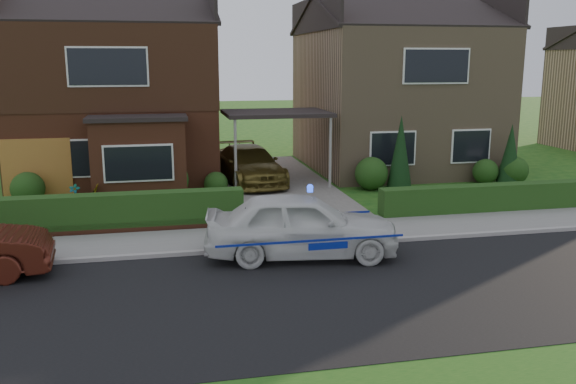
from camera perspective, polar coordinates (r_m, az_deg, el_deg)
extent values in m
plane|color=#154913|center=(12.80, 8.47, -9.01)|extent=(120.00, 120.00, 0.00)
cube|color=black|center=(12.80, 8.47, -9.01)|extent=(60.00, 6.00, 0.02)
cube|color=#9E9993|center=(15.51, 4.54, -4.86)|extent=(60.00, 0.16, 0.12)
cube|color=slate|center=(16.48, 3.49, -3.85)|extent=(60.00, 2.00, 0.10)
cube|color=#666059|center=(23.01, -1.11, 0.82)|extent=(3.80, 12.00, 0.12)
cube|color=brown|center=(25.24, -15.65, 7.90)|extent=(7.20, 8.00, 5.80)
cube|color=white|center=(21.59, -20.22, 2.93)|extent=(1.80, 0.08, 1.30)
cube|color=white|center=(21.36, -11.78, 3.33)|extent=(1.60, 0.08, 1.30)
cube|color=white|center=(21.18, -16.51, 11.17)|extent=(2.60, 0.08, 1.30)
cube|color=black|center=(25.19, -15.84, 11.19)|extent=(7.26, 8.06, 2.90)
cube|color=brown|center=(20.71, -13.75, 2.83)|extent=(3.00, 1.40, 2.70)
cube|color=black|center=(20.53, -13.95, 6.74)|extent=(3.20, 1.60, 0.14)
cube|color=#947A5B|center=(27.15, 9.86, 8.44)|extent=(7.20, 8.00, 5.80)
cube|color=white|center=(23.00, 9.77, 4.03)|extent=(1.80, 0.08, 1.30)
cube|color=white|center=(24.35, 16.73, 4.14)|extent=(1.60, 0.08, 1.30)
cube|color=white|center=(23.41, 13.71, 11.38)|extent=(2.60, 0.08, 1.30)
cube|color=black|center=(22.63, -1.14, 7.39)|extent=(3.80, 3.00, 0.14)
cylinder|color=gray|center=(21.15, -4.93, 3.32)|extent=(0.10, 0.10, 2.70)
cylinder|color=gray|center=(21.83, 3.97, 3.62)|extent=(0.10, 0.10, 2.70)
cube|color=brown|center=(21.76, -22.41, 1.89)|extent=(2.20, 0.10, 2.10)
cube|color=brown|center=(17.09, -16.76, -3.32)|extent=(7.70, 0.25, 0.36)
cube|color=#133E15|center=(17.28, -16.69, -3.76)|extent=(7.50, 0.55, 0.90)
cube|color=#133E15|center=(19.88, 18.83, -1.84)|extent=(7.50, 0.55, 0.80)
sphere|color=#133E15|center=(21.45, -23.17, 0.30)|extent=(1.08, 1.08, 1.08)
sphere|color=#133E15|center=(20.82, -11.08, 1.07)|extent=(1.32, 1.32, 1.32)
sphere|color=#133E15|center=(21.24, -6.75, 0.77)|extent=(0.84, 0.84, 0.84)
sphere|color=#133E15|center=(22.23, 7.81, 1.73)|extent=(1.20, 1.20, 1.20)
sphere|color=#133E15|center=(24.28, 17.99, 1.83)|extent=(0.96, 0.96, 0.96)
sphere|color=#133E15|center=(24.53, 20.38, 1.91)|extent=(1.08, 1.08, 1.08)
cone|color=black|center=(22.29, 10.46, 3.49)|extent=(0.90, 0.90, 2.60)
cone|color=black|center=(24.34, 20.07, 3.20)|extent=(0.90, 0.90, 2.20)
imported|color=silver|center=(14.44, 1.28, -3.15)|extent=(2.45, 4.78, 1.56)
sphere|color=#193FF2|center=(14.29, 2.18, 0.22)|extent=(0.17, 0.17, 0.17)
cube|color=navy|center=(13.59, 2.18, -4.41)|extent=(4.20, 0.02, 0.05)
cube|color=navy|center=(15.32, 0.48, -2.48)|extent=(4.20, 0.01, 0.05)
ellipsoid|color=black|center=(14.03, -3.71, -2.38)|extent=(0.22, 0.17, 0.21)
sphere|color=white|center=(13.98, -3.61, -2.47)|extent=(0.11, 0.11, 0.11)
sphere|color=black|center=(13.98, -3.63, -1.84)|extent=(0.13, 0.13, 0.13)
cone|color=black|center=(13.97, -3.82, -1.58)|extent=(0.04, 0.04, 0.05)
cone|color=black|center=(13.98, -3.45, -1.56)|extent=(0.04, 0.04, 0.05)
imported|color=brown|center=(22.77, -3.62, 2.56)|extent=(2.51, 4.87, 1.35)
imported|color=gray|center=(20.76, -19.30, -0.31)|extent=(0.41, 0.31, 0.69)
imported|color=gray|center=(20.09, -17.71, -0.45)|extent=(0.56, 0.53, 0.80)
imported|color=gray|center=(17.75, -5.96, -1.70)|extent=(0.43, 0.43, 0.71)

